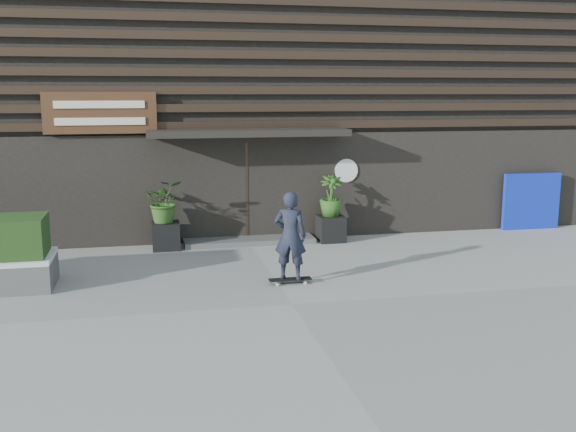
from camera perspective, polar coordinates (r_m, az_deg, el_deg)
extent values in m
plane|color=gray|center=(10.91, 0.35, -7.67)|extent=(80.00, 80.00, 0.00)
cube|color=#4B4B49|center=(15.26, -3.38, -2.13)|extent=(3.00, 0.80, 0.12)
cube|color=black|center=(14.85, -10.54, -1.70)|extent=(0.60, 0.60, 0.60)
imported|color=#2D591E|center=(14.71, -10.64, 1.27)|extent=(0.86, 0.75, 0.96)
cube|color=black|center=(15.41, 3.72, -1.10)|extent=(0.60, 0.60, 0.60)
imported|color=#2D591E|center=(15.27, 3.76, 1.77)|extent=(0.54, 0.54, 0.96)
cube|color=#0D22B5|center=(17.81, 20.33, 1.21)|extent=(1.53, 0.14, 1.43)
cube|color=black|center=(20.25, -5.89, 12.19)|extent=(18.00, 10.00, 8.00)
cube|color=black|center=(15.37, -3.62, 2.47)|extent=(18.00, 0.12, 2.50)
cube|color=#38281E|center=(15.18, -3.65, 7.87)|extent=(17.60, 0.08, 0.18)
cube|color=#38281E|center=(15.16, -3.67, 9.35)|extent=(17.60, 0.08, 0.18)
cube|color=#38281E|center=(15.16, -3.69, 10.83)|extent=(17.60, 0.08, 0.18)
cube|color=#38281E|center=(15.17, -3.70, 12.31)|extent=(17.60, 0.08, 0.18)
cube|color=#38281E|center=(15.18, -3.72, 13.79)|extent=(17.60, 0.08, 0.18)
cube|color=#38281E|center=(15.21, -3.74, 15.27)|extent=(17.60, 0.08, 0.18)
cube|color=#38281E|center=(15.25, -3.76, 16.73)|extent=(17.60, 0.08, 0.18)
cube|color=#38281E|center=(15.30, -3.78, 18.20)|extent=(17.60, 0.08, 0.18)
cube|color=black|center=(14.81, -3.42, 7.22)|extent=(4.50, 1.00, 0.15)
cube|color=black|center=(15.55, -3.70, 2.19)|extent=(2.40, 0.30, 2.30)
cube|color=#38281E|center=(15.37, -3.61, 2.09)|extent=(0.06, 0.10, 2.30)
cube|color=#472B19|center=(14.95, -15.98, 8.59)|extent=(2.40, 0.10, 0.90)
cube|color=beige|center=(14.88, -16.03, 9.28)|extent=(1.90, 0.02, 0.16)
cube|color=beige|center=(14.89, -15.96, 7.89)|extent=(1.90, 0.02, 0.16)
cylinder|color=white|center=(15.78, 5.08, 3.94)|extent=(0.56, 0.03, 0.56)
cube|color=black|center=(12.02, 0.19, -5.50)|extent=(0.78, 0.20, 0.02)
cylinder|color=#B7B7B2|center=(11.89, -0.94, -5.97)|extent=(0.06, 0.03, 0.06)
cylinder|color=beige|center=(12.08, -1.13, -5.70)|extent=(0.06, 0.03, 0.06)
cylinder|color=beige|center=(12.00, 1.51, -5.82)|extent=(0.06, 0.03, 0.06)
cylinder|color=#A1A19C|center=(12.19, 1.29, -5.56)|extent=(0.06, 0.03, 0.06)
imported|color=black|center=(11.82, 0.19, -1.71)|extent=(0.69, 0.58, 1.61)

